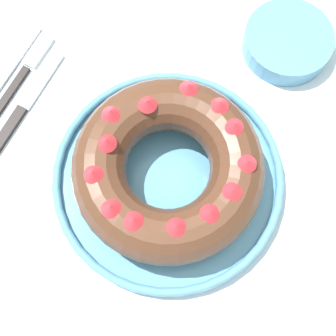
{
  "coord_description": "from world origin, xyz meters",
  "views": [
    {
      "loc": [
        0.11,
        -0.15,
        1.41
      ],
      "look_at": [
        0.02,
        0.02,
        0.81
      ],
      "focal_mm": 50.0,
      "sensor_mm": 36.0,
      "label": 1
    }
  ],
  "objects_px": {
    "bundt_cake": "(168,168)",
    "side_bowl": "(287,42)",
    "fork": "(18,81)",
    "cake_knife": "(22,110)",
    "serving_dish": "(168,178)"
  },
  "relations": [
    {
      "from": "bundt_cake",
      "to": "serving_dish",
      "type": "bearing_deg",
      "value": -129.11
    },
    {
      "from": "serving_dish",
      "to": "fork",
      "type": "xyz_separation_m",
      "value": [
        -0.29,
        0.03,
        -0.01
      ]
    },
    {
      "from": "side_bowl",
      "to": "serving_dish",
      "type": "bearing_deg",
      "value": -103.13
    },
    {
      "from": "cake_knife",
      "to": "side_bowl",
      "type": "bearing_deg",
      "value": 44.76
    },
    {
      "from": "side_bowl",
      "to": "fork",
      "type": "bearing_deg",
      "value": -144.53
    },
    {
      "from": "fork",
      "to": "cake_knife",
      "type": "xyz_separation_m",
      "value": [
        0.03,
        -0.04,
        0.0
      ]
    },
    {
      "from": "serving_dish",
      "to": "cake_knife",
      "type": "distance_m",
      "value": 0.25
    },
    {
      "from": "bundt_cake",
      "to": "cake_knife",
      "type": "distance_m",
      "value": 0.26
    },
    {
      "from": "fork",
      "to": "side_bowl",
      "type": "distance_m",
      "value": 0.43
    },
    {
      "from": "serving_dish",
      "to": "fork",
      "type": "relative_size",
      "value": 1.54
    },
    {
      "from": "serving_dish",
      "to": "bundt_cake",
      "type": "xyz_separation_m",
      "value": [
        0.0,
        0.0,
        0.05
      ]
    },
    {
      "from": "bundt_cake",
      "to": "side_bowl",
      "type": "bearing_deg",
      "value": 76.87
    },
    {
      "from": "bundt_cake",
      "to": "side_bowl",
      "type": "height_order",
      "value": "bundt_cake"
    },
    {
      "from": "serving_dish",
      "to": "cake_knife",
      "type": "bearing_deg",
      "value": -179.23
    },
    {
      "from": "serving_dish",
      "to": "bundt_cake",
      "type": "height_order",
      "value": "bundt_cake"
    }
  ]
}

